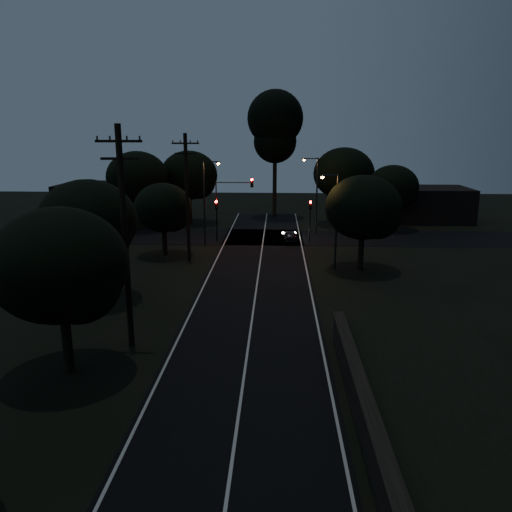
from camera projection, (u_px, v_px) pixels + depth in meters
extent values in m
cube|color=black|center=(255.00, 301.00, 32.15)|extent=(8.00, 70.00, 0.02)
cube|color=black|center=(264.00, 237.00, 51.53)|extent=(60.00, 8.00, 0.02)
cube|color=beige|center=(255.00, 301.00, 32.14)|extent=(0.12, 70.00, 0.01)
cube|color=beige|center=(197.00, 300.00, 32.30)|extent=(0.12, 70.00, 0.01)
cube|color=beige|center=(313.00, 302.00, 31.98)|extent=(0.12, 70.00, 0.01)
cube|color=black|center=(393.00, 512.00, 13.36)|extent=(0.40, 26.00, 1.50)
cube|color=black|center=(395.00, 486.00, 13.17)|extent=(0.55, 26.00, 0.10)
cylinder|color=black|center=(125.00, 240.00, 24.28)|extent=(0.30, 0.30, 11.00)
cube|color=black|center=(119.00, 141.00, 23.14)|extent=(2.20, 0.12, 0.12)
cube|color=black|center=(120.00, 159.00, 23.33)|extent=(1.80, 0.12, 0.12)
cylinder|color=black|center=(187.00, 199.00, 40.81)|extent=(0.30, 0.30, 10.50)
cube|color=black|center=(185.00, 143.00, 39.73)|extent=(2.20, 0.12, 0.12)
cube|color=black|center=(186.00, 154.00, 39.92)|extent=(1.80, 0.12, 0.12)
cylinder|color=black|center=(67.00, 343.00, 22.46)|extent=(0.44, 0.44, 2.80)
ellipsoid|color=black|center=(59.00, 265.00, 21.58)|extent=(5.94, 5.94, 5.05)
sphere|color=black|center=(79.00, 282.00, 21.10)|extent=(3.56, 3.56, 3.56)
cylinder|color=black|center=(93.00, 278.00, 32.25)|extent=(0.44, 0.44, 2.85)
ellipsoid|color=black|center=(88.00, 221.00, 31.34)|extent=(6.15, 6.15, 5.23)
sphere|color=black|center=(102.00, 233.00, 30.85)|extent=(3.69, 3.69, 3.69)
cylinder|color=black|center=(165.00, 242.00, 43.85)|extent=(0.44, 0.44, 2.34)
ellipsoid|color=black|center=(163.00, 208.00, 43.11)|extent=(5.00, 5.00, 4.25)
sphere|color=black|center=(172.00, 214.00, 42.71)|extent=(3.00, 3.00, 3.00)
cylinder|color=black|center=(190.00, 210.00, 59.28)|extent=(0.44, 0.44, 3.12)
ellipsoid|color=black|center=(189.00, 175.00, 58.29)|extent=(6.68, 6.68, 5.68)
sphere|color=black|center=(198.00, 182.00, 57.76)|extent=(4.01, 4.01, 4.01)
cylinder|color=black|center=(139.00, 215.00, 55.61)|extent=(0.44, 0.44, 3.19)
ellipsoid|color=black|center=(137.00, 177.00, 54.61)|extent=(6.72, 6.72, 5.71)
sphere|color=black|center=(147.00, 184.00, 54.07)|extent=(4.03, 4.03, 4.03)
cylinder|color=black|center=(342.00, 210.00, 58.50)|extent=(0.44, 0.44, 3.26)
ellipsoid|color=black|center=(344.00, 174.00, 57.46)|extent=(7.01, 7.01, 5.95)
sphere|color=black|center=(355.00, 180.00, 56.90)|extent=(4.20, 4.20, 4.20)
cylinder|color=black|center=(391.00, 217.00, 55.46)|extent=(0.44, 0.44, 2.62)
ellipsoid|color=black|center=(393.00, 187.00, 54.63)|extent=(5.58, 5.58, 4.74)
sphere|color=black|center=(403.00, 193.00, 54.18)|extent=(3.35, 3.35, 3.35)
cylinder|color=black|center=(361.00, 252.00, 39.22)|extent=(0.44, 0.44, 2.76)
ellipsoid|color=black|center=(363.00, 207.00, 38.35)|extent=(5.85, 5.85, 4.97)
sphere|color=black|center=(378.00, 216.00, 37.89)|extent=(3.51, 3.51, 3.51)
cylinder|color=black|center=(275.00, 183.00, 63.03)|extent=(0.50, 0.50, 8.59)
sphere|color=black|center=(275.00, 118.00, 61.11)|extent=(6.87, 6.87, 6.87)
sphere|color=black|center=(275.00, 142.00, 61.80)|extent=(5.31, 5.31, 5.31)
cube|color=black|center=(104.00, 201.00, 61.53)|extent=(10.00, 8.00, 4.40)
cube|color=black|center=(430.00, 204.00, 60.84)|extent=(9.00, 7.00, 4.00)
cylinder|color=black|center=(217.00, 225.00, 49.40)|extent=(0.12, 0.12, 3.20)
cube|color=black|center=(216.00, 204.00, 48.90)|extent=(0.28, 0.22, 0.90)
sphere|color=#FF0705|center=(216.00, 202.00, 48.70)|extent=(0.22, 0.22, 0.22)
cylinder|color=black|center=(310.00, 226.00, 49.00)|extent=(0.12, 0.12, 3.20)
cube|color=black|center=(310.00, 205.00, 48.50)|extent=(0.28, 0.22, 0.90)
sphere|color=#FF0705|center=(311.00, 202.00, 48.30)|extent=(0.22, 0.22, 0.22)
cylinder|color=black|center=(217.00, 216.00, 49.18)|extent=(0.12, 0.12, 5.00)
cube|color=black|center=(252.00, 183.00, 48.22)|extent=(0.28, 0.22, 0.90)
sphere|color=#FF0705|center=(252.00, 180.00, 48.02)|extent=(0.22, 0.22, 0.22)
cube|color=black|center=(234.00, 183.00, 48.30)|extent=(3.50, 0.08, 0.08)
cylinder|color=black|center=(204.00, 204.00, 46.91)|extent=(0.16, 0.16, 8.00)
cube|color=black|center=(211.00, 162.00, 45.93)|extent=(1.40, 0.10, 0.10)
cube|color=black|center=(218.00, 162.00, 45.91)|extent=(0.35, 0.22, 0.12)
sphere|color=orange|center=(218.00, 163.00, 45.94)|extent=(0.26, 0.26, 0.26)
cylinder|color=black|center=(317.00, 196.00, 52.26)|extent=(0.16, 0.16, 8.00)
cube|color=black|center=(311.00, 158.00, 51.33)|extent=(1.40, 0.10, 0.10)
cube|color=black|center=(304.00, 159.00, 51.38)|extent=(0.35, 0.22, 0.12)
sphere|color=orange|center=(304.00, 160.00, 51.40)|extent=(0.26, 0.26, 0.26)
cylinder|color=black|center=(336.00, 222.00, 38.73)|extent=(0.16, 0.16, 7.50)
cube|color=black|center=(330.00, 175.00, 37.87)|extent=(1.20, 0.10, 0.10)
cube|color=black|center=(322.00, 176.00, 37.90)|extent=(0.35, 0.22, 0.12)
sphere|color=orange|center=(322.00, 177.00, 37.93)|extent=(0.26, 0.26, 0.26)
imported|color=black|center=(290.00, 236.00, 49.23)|extent=(1.54, 3.40, 1.13)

